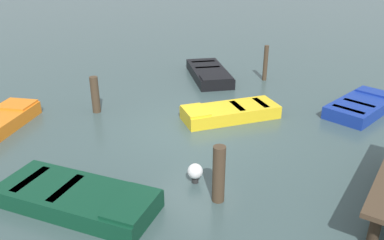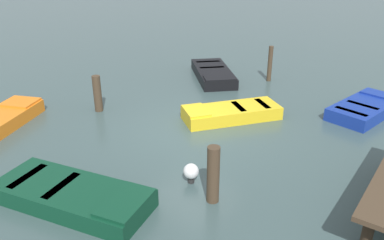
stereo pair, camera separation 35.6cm
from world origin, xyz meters
name	(u,v)px [view 1 (the left image)]	position (x,y,z in m)	size (l,w,h in m)	color
ground_plane	(192,131)	(0.00, 0.00, 0.00)	(80.00, 80.00, 0.00)	#384C4C
rowboat_black	(209,73)	(-4.42, -2.51, 0.22)	(3.16, 3.31, 0.46)	black
rowboat_dark_green	(78,198)	(4.38, 0.35, 0.22)	(2.26, 3.66, 0.46)	#0C3823
rowboat_yellow	(230,112)	(-1.46, 0.39, 0.22)	(3.16, 2.61, 0.46)	gold
rowboat_blue	(361,106)	(-4.53, 3.56, 0.22)	(2.93, 1.69, 0.46)	navy
mooring_piling_far_right	(265,63)	(-5.61, -0.58, 0.71)	(0.18, 0.18, 1.43)	#423323
mooring_piling_near_right	(219,174)	(2.41, 2.56, 0.66)	(0.27, 0.27, 1.31)	#423323
mooring_piling_far_left	(95,95)	(0.78, -3.38, 0.61)	(0.27, 0.27, 1.21)	#423323
marker_buoy	(195,172)	(2.15, 1.75, 0.29)	(0.36, 0.36, 0.48)	#262626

